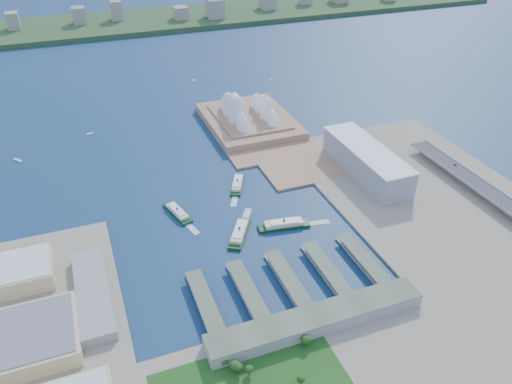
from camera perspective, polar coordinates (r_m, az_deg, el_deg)
name	(u,v)px	position (r m, az deg, el deg)	size (l,w,h in m)	color
ground	(248,242)	(545.41, -0.96, -5.72)	(3000.00, 3000.00, 0.00)	#0F2747
east_land	(458,220)	(620.85, 22.07, -2.97)	(240.00, 500.00, 3.00)	gray
peninsula	(255,129)	(784.83, -0.10, 7.22)	(135.00, 220.00, 3.00)	#977252
far_shore	(120,23)	(1429.32, -15.31, 18.12)	(2200.00, 260.00, 12.00)	#2D4926
opera_house	(249,106)	(788.65, -0.80, 9.77)	(134.00, 180.00, 58.00)	white
toaster_building	(366,161)	(670.11, 12.48, 3.48)	(45.00, 155.00, 35.00)	gray
expressway	(507,209)	(650.58, 26.74, -1.71)	(26.00, 340.00, 11.85)	gray
ferry_wharves	(288,280)	(493.77, 3.63, -9.98)	(184.00, 90.00, 9.30)	#4E5943
terminal_building	(317,320)	(453.35, 6.95, -14.30)	(200.00, 28.00, 12.00)	gray
far_skyline	(119,12)	(1402.46, -15.40, 19.26)	(1900.00, 140.00, 55.00)	gray
ferry_a	(177,211)	(591.57, -8.98, -2.16)	(12.87, 50.55, 9.56)	#0D3718
ferry_b	(237,183)	(637.80, -2.13, 1.08)	(13.01, 51.13, 9.67)	#0D3718
ferry_c	(239,231)	(552.18, -1.90, -4.48)	(14.47, 56.86, 10.75)	#0D3718
ferry_d	(284,223)	(564.47, 3.21, -3.56)	(14.91, 58.59, 11.08)	#0D3718
boat_a	(18,160)	(771.72, -25.58, 3.33)	(3.67, 14.70, 2.83)	white
boat_b	(90,134)	(811.93, -18.45, 6.36)	(3.23, 9.24, 2.49)	white
boat_c	(271,80)	(989.32, 1.72, 12.70)	(3.30, 11.30, 2.54)	white
boat_e	(193,80)	(993.14, -7.17, 12.54)	(3.14, 9.87, 2.42)	white
car_c	(455,165)	(705.93, 21.79, 2.91)	(1.96, 4.83, 1.40)	slate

